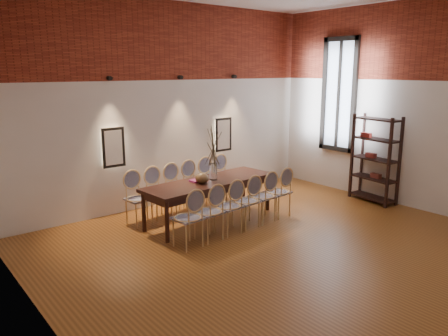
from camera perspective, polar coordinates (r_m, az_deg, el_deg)
floor at (r=6.74m, az=9.78°, el=-11.20°), size 7.00×7.00×0.02m
wall_back at (r=8.92m, az=-7.19°, el=8.13°), size 7.00×0.10×4.00m
wall_left at (r=4.23m, az=-22.83°, el=2.15°), size 0.10×7.00×4.00m
wall_right at (r=9.19m, az=25.24°, el=7.16°), size 0.10×7.00×4.00m
brick_band_back at (r=8.85m, az=-7.17°, el=16.19°), size 7.00×0.02×1.50m
brick_band_left at (r=4.23m, az=-23.41°, el=19.16°), size 0.02×7.00×1.50m
brick_band_right at (r=9.11m, az=25.80°, el=14.97°), size 0.02×7.00×1.50m
niche_left at (r=8.32m, az=-14.32°, el=2.63°), size 0.36×0.06×0.66m
niche_right at (r=9.67m, az=-0.18°, el=4.41°), size 0.36×0.06×0.66m
spot_fixture_left at (r=8.17m, az=-14.72°, el=11.27°), size 0.08×0.10×0.08m
spot_fixture_mid at (r=8.90m, az=-5.72°, el=11.70°), size 0.08×0.10×0.08m
spot_fixture_right at (r=9.73m, az=1.33°, el=11.85°), size 0.08×0.10×0.08m
window_glass at (r=10.14m, az=14.83°, el=9.21°), size 0.02×0.78×2.38m
window_frame at (r=10.12m, az=14.76°, el=9.21°), size 0.08×0.90×2.50m
window_mullion at (r=10.12m, az=14.76°, el=9.21°), size 0.06×0.06×2.40m
dining_table at (r=7.97m, az=-1.81°, el=-4.24°), size 2.63×1.01×0.75m
chair_near_a at (r=6.78m, az=-4.77°, el=-6.52°), size 0.47×0.47×0.94m
chair_near_b at (r=7.04m, az=-2.02°, el=-5.75°), size 0.47×0.47×0.94m
chair_near_c at (r=7.32m, az=0.52°, el=-5.03°), size 0.47×0.47×0.94m
chair_near_d at (r=7.61m, az=2.87°, el=-4.35°), size 0.47×0.47×0.94m
chair_near_e at (r=7.91m, az=5.04°, el=-3.71°), size 0.47×0.47×0.94m
chair_near_f at (r=8.22m, az=7.04°, el=-3.12°), size 0.47×0.47×0.94m
chair_far_a at (r=7.87m, az=-11.08°, el=-3.98°), size 0.47×0.47×0.94m
chair_far_b at (r=8.09m, az=-8.51°, el=-3.41°), size 0.47×0.47×0.94m
chair_far_c at (r=8.33m, az=-6.08°, el=-2.87°), size 0.47×0.47×0.94m
chair_far_d at (r=8.59m, az=-3.80°, el=-2.35°), size 0.47×0.47×0.94m
chair_far_e at (r=8.86m, az=-1.65°, el=-1.86°), size 0.47×0.47×0.94m
chair_far_f at (r=9.14m, az=0.37°, el=-1.40°), size 0.47×0.47×0.94m
vase at (r=7.89m, az=-1.39°, el=-0.47°), size 0.14×0.14×0.30m
dried_branches at (r=7.80m, az=-1.41°, el=2.75°), size 0.50×0.50×0.70m
bowl at (r=7.67m, az=-2.89°, el=-1.34°), size 0.24×0.24×0.18m
book at (r=7.83m, az=-3.47°, el=-1.62°), size 0.27×0.20×0.03m
shelving_rack at (r=9.52m, az=19.11°, el=1.12°), size 0.51×1.04×1.80m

